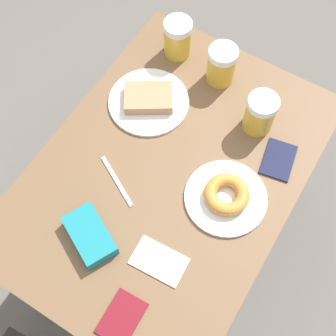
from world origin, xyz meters
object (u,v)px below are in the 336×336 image
at_px(beer_mug_center, 178,38).
at_px(passport_near_edge, 278,160).
at_px(fork, 117,181).
at_px(beer_mug_right, 221,65).
at_px(napkin_folded, 159,261).
at_px(beer_mug_left, 260,113).
at_px(blue_pouch, 90,236).
at_px(plate_with_donut, 226,196).
at_px(plate_with_cake, 149,100).
at_px(passport_far_edge, 122,318).

height_order(beer_mug_center, passport_near_edge, beer_mug_center).
bearing_deg(fork, beer_mug_center, -79.08).
bearing_deg(beer_mug_right, napkin_folded, 104.00).
bearing_deg(beer_mug_left, fork, 55.88).
xyz_separation_m(beer_mug_left, blue_pouch, (0.22, 0.56, -0.05)).
height_order(plate_with_donut, beer_mug_center, beer_mug_center).
bearing_deg(beer_mug_left, plate_with_donut, 97.62).
xyz_separation_m(beer_mug_right, napkin_folded, (-0.15, 0.62, -0.06)).
bearing_deg(beer_mug_left, plate_with_cake, 17.46).
distance_m(plate_with_cake, plate_with_donut, 0.40).
bearing_deg(napkin_folded, passport_near_edge, -107.53).
distance_m(fork, passport_near_edge, 0.48).
bearing_deg(passport_near_edge, napkin_folded, 72.47).
relative_size(beer_mug_center, fork, 0.80).
xyz_separation_m(beer_mug_center, blue_pouch, (-0.13, 0.68, -0.05)).
relative_size(plate_with_cake, beer_mug_left, 1.92).
bearing_deg(beer_mug_center, plate_with_cake, 97.25).
bearing_deg(beer_mug_center, passport_near_edge, 157.43).
xyz_separation_m(plate_with_cake, passport_near_edge, (-0.44, -0.03, -0.01)).
bearing_deg(plate_with_cake, beer_mug_right, -125.64).
xyz_separation_m(plate_with_donut, beer_mug_center, (0.39, -0.39, 0.05)).
distance_m(plate_with_cake, beer_mug_right, 0.25).
xyz_separation_m(plate_with_cake, beer_mug_right, (-0.14, -0.20, 0.05)).
xyz_separation_m(beer_mug_left, passport_near_edge, (-0.11, 0.08, -0.06)).
distance_m(plate_with_donut, blue_pouch, 0.40).
bearing_deg(beer_mug_left, passport_far_edge, 87.27).
bearing_deg(beer_mug_right, passport_far_edge, 100.77).
height_order(beer_mug_right, passport_far_edge, beer_mug_right).
height_order(plate_with_cake, fork, plate_with_cake).
bearing_deg(fork, passport_far_edge, 126.11).
height_order(beer_mug_center, fork, beer_mug_center).
xyz_separation_m(beer_mug_left, fork, (0.26, 0.38, -0.07)).
bearing_deg(napkin_folded, plate_with_cake, -54.36).
xyz_separation_m(plate_with_cake, passport_far_edge, (-0.30, 0.59, -0.01)).
height_order(plate_with_cake, blue_pouch, same).
height_order(beer_mug_left, napkin_folded, beer_mug_left).
bearing_deg(passport_far_edge, napkin_folded, -91.11).
relative_size(beer_mug_right, blue_pouch, 0.73).
xyz_separation_m(beer_mug_center, fork, (-0.10, 0.50, -0.07)).
relative_size(beer_mug_right, passport_near_edge, 0.95).
relative_size(plate_with_cake, fork, 1.54).
relative_size(beer_mug_center, beer_mug_right, 1.00).
distance_m(beer_mug_left, napkin_folded, 0.53).
xyz_separation_m(passport_near_edge, blue_pouch, (0.34, 0.49, 0.02)).
relative_size(napkin_folded, passport_far_edge, 1.16).
height_order(napkin_folded, blue_pouch, blue_pouch).
distance_m(passport_near_edge, passport_far_edge, 0.64).
distance_m(beer_mug_center, beer_mug_right, 0.17).
xyz_separation_m(beer_mug_left, beer_mug_center, (0.36, -0.12, 0.00)).
bearing_deg(beer_mug_center, napkin_folded, 117.09).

